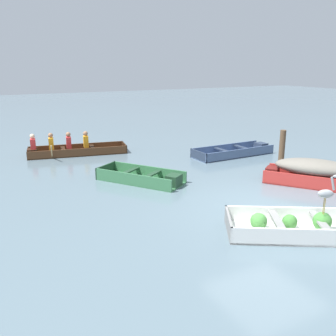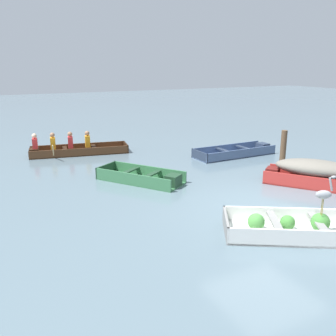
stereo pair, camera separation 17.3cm
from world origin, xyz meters
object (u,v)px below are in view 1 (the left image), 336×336
(skiff_slate_blue_mid_moored, at_px, (236,152))
(skiff_green_far_moored, at_px, (144,178))
(mooring_post, at_px, (282,148))
(dinghy_white_foreground, at_px, (302,226))
(heron_on_dinghy, at_px, (326,193))
(skiff_red_near_moored, at_px, (314,170))
(rowboat_dark_varnish_with_crew, at_px, (71,149))

(skiff_slate_blue_mid_moored, distance_m, skiff_green_far_moored, 4.77)
(skiff_slate_blue_mid_moored, bearing_deg, mooring_post, -78.57)
(dinghy_white_foreground, bearing_deg, skiff_green_far_moored, 107.23)
(skiff_green_far_moored, relative_size, heron_on_dinghy, 3.21)
(skiff_red_near_moored, xyz_separation_m, rowboat_dark_varnish_with_crew, (-5.28, 7.07, -0.23))
(rowboat_dark_varnish_with_crew, height_order, heron_on_dinghy, heron_on_dinghy)
(skiff_red_near_moored, bearing_deg, dinghy_white_foreground, -141.67)
(mooring_post, bearing_deg, skiff_green_far_moored, 174.10)
(rowboat_dark_varnish_with_crew, xyz_separation_m, heron_on_dinghy, (2.90, -9.45, 0.68))
(heron_on_dinghy, xyz_separation_m, mooring_post, (3.11, 4.41, -0.27))
(rowboat_dark_varnish_with_crew, bearing_deg, skiff_slate_blue_mid_moored, -28.53)
(mooring_post, bearing_deg, heron_on_dinghy, -125.26)
(skiff_slate_blue_mid_moored, relative_size, skiff_green_far_moored, 1.20)
(rowboat_dark_varnish_with_crew, xyz_separation_m, mooring_post, (6.01, -5.04, 0.41))
(skiff_green_far_moored, bearing_deg, rowboat_dark_varnish_with_crew, 103.28)
(skiff_green_far_moored, bearing_deg, dinghy_white_foreground, -72.77)
(skiff_green_far_moored, distance_m, mooring_post, 4.99)
(skiff_red_near_moored, xyz_separation_m, skiff_green_far_moored, (-4.21, 2.54, -0.31))
(skiff_red_near_moored, bearing_deg, heron_on_dinghy, -135.12)
(skiff_red_near_moored, bearing_deg, mooring_post, 70.24)
(mooring_post, bearing_deg, dinghy_white_foreground, -129.61)
(skiff_slate_blue_mid_moored, distance_m, heron_on_dinghy, 6.99)
(skiff_red_near_moored, distance_m, mooring_post, 2.17)
(skiff_red_near_moored, relative_size, mooring_post, 2.24)
(heron_on_dinghy, bearing_deg, dinghy_white_foreground, 151.02)
(skiff_red_near_moored, distance_m, skiff_slate_blue_mid_moored, 4.05)
(dinghy_white_foreground, xyz_separation_m, mooring_post, (3.48, 4.20, 0.47))
(mooring_post, bearing_deg, skiff_slate_blue_mid_moored, 101.43)
(dinghy_white_foreground, xyz_separation_m, skiff_slate_blue_mid_moored, (3.08, 6.20, -0.03))
(skiff_red_near_moored, relative_size, rowboat_dark_varnish_with_crew, 0.73)
(skiff_green_far_moored, distance_m, rowboat_dark_varnish_with_crew, 4.65)
(skiff_red_near_moored, relative_size, heron_on_dinghy, 3.32)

